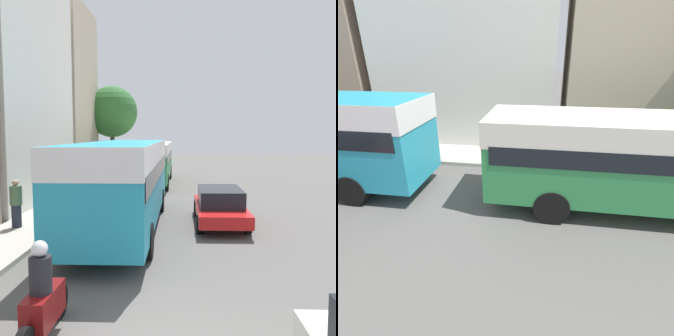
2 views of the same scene
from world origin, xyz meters
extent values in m
cube|color=silver|center=(-9.06, 13.13, 6.73)|extent=(5.72, 8.68, 13.45)
cube|color=#BCAD93|center=(-8.99, 21.20, 6.05)|extent=(5.59, 6.31, 12.10)
cylinder|color=black|center=(-2.85, 11.43, 0.50)|extent=(0.28, 1.00, 1.00)
cylinder|color=black|center=(-0.59, 11.43, 0.50)|extent=(0.28, 1.00, 1.00)
cube|color=#2D8447|center=(-1.70, 20.61, 1.65)|extent=(2.44, 10.04, 2.31)
cube|color=silver|center=(-1.70, 20.61, 2.46)|extent=(2.46, 10.09, 0.69)
cube|color=black|center=(-1.70, 20.61, 1.94)|extent=(2.48, 9.64, 0.51)
cylinder|color=black|center=(-2.82, 17.49, 0.50)|extent=(0.28, 1.00, 1.00)
cylinder|color=black|center=(-0.58, 17.49, 0.50)|extent=(0.28, 1.00, 1.00)
cylinder|color=#232838|center=(-5.45, 7.80, 0.55)|extent=(0.33, 0.33, 0.80)
cylinder|color=#4C6B4C|center=(-5.45, 7.80, 1.28)|extent=(0.42, 0.42, 0.67)
sphere|color=tan|center=(-5.45, 7.80, 1.72)|extent=(0.22, 0.22, 0.22)
camera|label=1|loc=(0.34, -4.89, 3.42)|focal=40.00mm
camera|label=2|loc=(5.68, 17.20, 4.41)|focal=28.00mm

